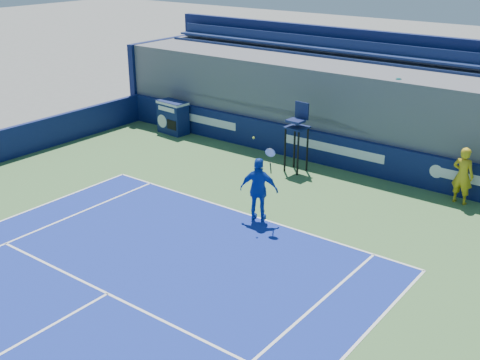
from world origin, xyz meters
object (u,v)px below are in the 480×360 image
Objects in this scene: umpire_chair at (297,130)px; tennis_player at (259,189)px; ball_person at (463,176)px; match_clock at (173,116)px.

tennis_player is (1.30, -4.11, -0.56)m from umpire_chair.
tennis_player is at bearing 53.39° from ball_person.
ball_person is 0.74× the size of umpire_chair.
match_clock is (-12.20, -0.00, -0.18)m from ball_person.
umpire_chair is at bearing 107.55° from tennis_player.
ball_person is 5.67m from umpire_chair.
match_clock is 0.56× the size of umpire_chair.
ball_person is 6.44m from tennis_player.
tennis_player is at bearing -31.24° from match_clock.
ball_person is 0.71× the size of tennis_player.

